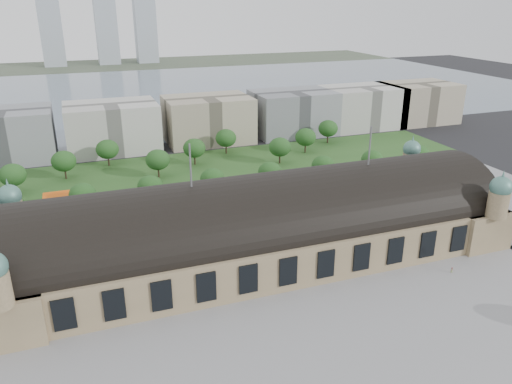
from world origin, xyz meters
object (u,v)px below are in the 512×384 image
object	(u,v)px
bus_west	(190,218)
bus_east	(329,198)
parked_car_2	(23,255)
parked_car_6	(128,245)
parked_car_0	(23,255)
traffic_car_6	(427,183)
parked_car_4	(101,244)
pedestrian_0	(452,270)
traffic_car_4	(273,205)
petrol_station	(66,196)
parked_car_3	(93,246)
traffic_car_3	(150,215)
parked_car_5	(124,240)
parked_car_1	(89,249)

from	to	relation	value
bus_west	bus_east	world-z (taller)	bus_west
parked_car_2	parked_car_6	world-z (taller)	parked_car_2
parked_car_0	bus_east	world-z (taller)	bus_east
traffic_car_6	parked_car_4	distance (m)	132.41
pedestrian_0	bus_west	bearing A→B (deg)	159.15
bus_east	parked_car_6	bearing A→B (deg)	96.56
traffic_car_4	pedestrian_0	size ratio (longest dim) A/B	2.36
petrol_station	bus_west	distance (m)	51.93
parked_car_0	bus_east	xyz separation A→B (m)	(106.94, 7.09, 0.84)
parked_car_2	pedestrian_0	bearing A→B (deg)	31.69
traffic_car_4	traffic_car_6	world-z (taller)	traffic_car_6
parked_car_3	parked_car_4	bearing A→B (deg)	77.50
traffic_car_4	parked_car_6	xyz separation A→B (m)	(-54.74, -14.22, 0.04)
petrol_station	bus_west	size ratio (longest dim) A/B	1.12
traffic_car_6	parked_car_2	world-z (taller)	parked_car_2
traffic_car_3	parked_car_5	xyz separation A→B (m)	(-11.04, -17.31, 0.02)
petrol_station	parked_car_1	xyz separation A→B (m)	(5.79, -42.57, -2.30)
traffic_car_6	parked_car_3	bearing A→B (deg)	-89.71
parked_car_4	bus_east	xyz separation A→B (m)	(84.39, 7.00, 0.98)
traffic_car_3	traffic_car_6	size ratio (longest dim) A/B	0.87
parked_car_3	pedestrian_0	distance (m)	107.68
parked_car_2	parked_car_3	size ratio (longest dim) A/B	1.21
parked_car_0	pedestrian_0	distance (m)	126.02
traffic_car_3	parked_car_0	xyz separation A→B (m)	(-40.65, -17.39, 0.16)
traffic_car_4	traffic_car_6	bearing A→B (deg)	82.62
parked_car_5	traffic_car_3	bearing A→B (deg)	107.77
parked_car_3	bus_west	size ratio (longest dim) A/B	0.34
traffic_car_6	parked_car_2	bearing A→B (deg)	-90.71
parked_car_6	parked_car_1	bearing A→B (deg)	-120.31
traffic_car_6	bus_east	world-z (taller)	bus_east
parked_car_5	parked_car_2	bearing A→B (deg)	-129.68
traffic_car_3	parked_car_4	distance (m)	25.04
traffic_car_6	pedestrian_0	xyz separation A→B (m)	(-39.70, -61.92, 0.12)
parked_car_2	bus_west	world-z (taller)	bus_west
traffic_car_6	parked_car_1	size ratio (longest dim) A/B	1.11
traffic_car_4	parked_car_5	bearing A→B (deg)	-86.79
parked_car_2	parked_car_5	xyz separation A→B (m)	(29.66, 0.00, -0.07)
traffic_car_3	pedestrian_0	size ratio (longest dim) A/B	2.68
parked_car_4	parked_car_5	world-z (taller)	parked_car_5
traffic_car_6	parked_car_6	bearing A→B (deg)	-87.98
petrol_station	parked_car_3	world-z (taller)	petrol_station
traffic_car_6	parked_car_3	size ratio (longest dim) A/B	1.22
parked_car_4	bus_west	world-z (taller)	bus_west
petrol_station	traffic_car_6	bearing A→B (deg)	-12.06
parked_car_3	bus_east	size ratio (longest dim) A/B	0.36
parked_car_0	parked_car_2	bearing A→B (deg)	175.55
parked_car_4	parked_car_5	bearing A→B (deg)	53.80
petrol_station	traffic_car_4	world-z (taller)	petrol_station
petrol_station	parked_car_2	xyz separation A→B (m)	(-13.09, -40.28, -2.21)
petrol_station	bus_west	xyz separation A→B (m)	(39.84, -33.28, -1.20)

